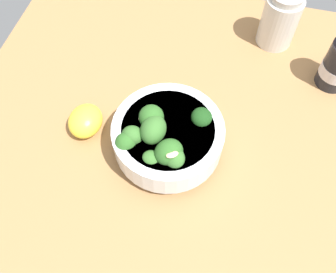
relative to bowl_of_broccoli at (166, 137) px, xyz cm
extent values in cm
cube|color=#996D42|center=(-2.61, 6.08, -6.59)|extent=(69.11, 69.11, 4.30)
cylinder|color=white|center=(0.24, 0.35, -3.63)|extent=(9.55, 9.55, 1.62)
cylinder|color=white|center=(0.24, 0.35, -0.40)|extent=(17.37, 17.37, 4.85)
cylinder|color=silver|center=(0.24, 0.35, 1.63)|extent=(14.34, 14.34, 0.80)
cylinder|color=#2F662B|center=(1.37, -3.75, 0.28)|extent=(2.37, 2.37, 1.85)
ellipsoid|color=#2D6023|center=(1.37, -3.75, 2.29)|extent=(6.62, 6.05, 5.40)
cylinder|color=#589D47|center=(-0.91, -5.00, 0.27)|extent=(1.09, 1.22, 1.34)
ellipsoid|color=#386B2B|center=(-0.91, -5.00, 1.69)|extent=(3.01, 2.53, 2.23)
cylinder|color=#2F662B|center=(-2.80, 1.29, 0.78)|extent=(2.22, 2.13, 1.72)
ellipsoid|color=#2D6023|center=(-2.80, 1.29, 2.72)|extent=(5.53, 5.27, 4.62)
cylinder|color=#589D47|center=(4.79, 3.56, 0.23)|extent=(1.63, 1.65, 1.54)
ellipsoid|color=#194216|center=(4.79, 3.56, 1.92)|extent=(3.84, 3.50, 3.25)
cylinder|color=#2F662B|center=(-5.28, -3.33, -0.02)|extent=(1.77, 1.82, 1.39)
ellipsoid|color=#2D6023|center=(-5.28, -3.33, 1.60)|extent=(5.57, 5.02, 4.81)
cylinder|color=#589D47|center=(-5.11, -1.75, -0.04)|extent=(1.04, 1.03, 0.99)
ellipsoid|color=black|center=(-5.11, -1.75, 1.21)|extent=(4.21, 4.10, 2.90)
cylinder|color=#4A8F3C|center=(-4.61, -2.15, 0.31)|extent=(1.95, 1.64, 1.79)
ellipsoid|color=#386B2B|center=(-4.61, -2.15, 1.96)|extent=(4.44, 4.26, 4.75)
cylinder|color=#4A8F3C|center=(-1.72, -0.86, 0.78)|extent=(1.93, 1.97, 2.09)
ellipsoid|color=#386B2B|center=(-1.72, -0.86, 2.79)|extent=(4.89, 6.28, 6.31)
cylinder|color=#4A8F3C|center=(2.19, -4.20, 0.53)|extent=(1.51, 1.71, 1.37)
ellipsoid|color=#386B2B|center=(2.19, -4.20, 2.06)|extent=(4.92, 5.82, 4.88)
ellipsoid|color=#DBBC84|center=(-2.41, 1.57, 3.88)|extent=(1.74, 1.02, 1.15)
ellipsoid|color=#DBBC84|center=(2.13, -4.78, 3.90)|extent=(2.06, 1.85, 0.35)
ellipsoid|color=#DBBC84|center=(-3.80, 1.15, 2.26)|extent=(1.99, 1.41, 0.86)
ellipsoid|color=yellow|center=(-14.11, 0.93, -2.23)|extent=(5.90, 6.72, 4.42)
cylinder|color=beige|center=(14.55, 29.34, 0.50)|extent=(6.91, 6.91, 9.88)
camera|label=1|loc=(7.40, -28.12, 49.92)|focal=39.74mm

